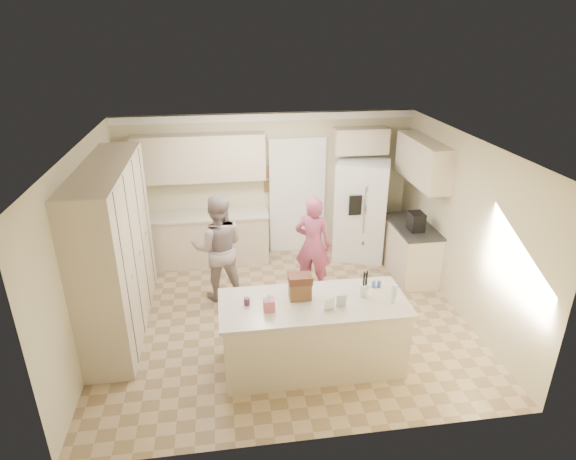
{
  "coord_description": "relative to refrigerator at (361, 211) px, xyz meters",
  "views": [
    {
      "loc": [
        -0.82,
        -5.97,
        4.03
      ],
      "look_at": [
        0.1,
        0.35,
        1.25
      ],
      "focal_mm": 30.0,
      "sensor_mm": 36.0,
      "label": 1
    }
  ],
  "objects": [
    {
      "name": "ceiling",
      "position": [
        -1.64,
        -1.82,
        1.71
      ],
      "size": [
        5.2,
        4.6,
        0.02
      ],
      "primitive_type": "cube",
      "color": "white",
      "rests_on": "wall_back"
    },
    {
      "name": "back_base_cab",
      "position": [
        -2.79,
        0.18,
        -0.46
      ],
      "size": [
        2.2,
        0.6,
        0.88
      ],
      "primitive_type": "cube",
      "color": "beige",
      "rests_on": "floor"
    },
    {
      "name": "right_countertop",
      "position": [
        0.65,
        -0.82,
        0.0
      ],
      "size": [
        0.63,
        1.24,
        0.04
      ],
      "primitive_type": "cube",
      "color": "#2D2B28",
      "rests_on": "right_base_cab"
    },
    {
      "name": "island_base",
      "position": [
        -1.44,
        -2.92,
        -0.46
      ],
      "size": [
        2.2,
        0.9,
        0.88
      ],
      "primitive_type": "cube",
      "color": "beige",
      "rests_on": "floor"
    },
    {
      "name": "crown_back",
      "position": [
        -1.64,
        0.44,
        1.63
      ],
      "size": [
        5.2,
        0.08,
        0.12
      ],
      "primitive_type": "cube",
      "color": "white",
      "rests_on": "wall_back"
    },
    {
      "name": "jam_jar",
      "position": [
        -2.24,
        -2.87,
        0.07
      ],
      "size": [
        0.07,
        0.07,
        0.09
      ],
      "primitive_type": "cylinder",
      "color": "#59263F",
      "rests_on": "island_top"
    },
    {
      "name": "floor",
      "position": [
        -1.64,
        -1.82,
        -0.91
      ],
      "size": [
        5.2,
        4.6,
        0.02
      ],
      "primitive_type": "cube",
      "color": "tan",
      "rests_on": "ground"
    },
    {
      "name": "teen_boy",
      "position": [
        -2.56,
        -1.08,
        -0.05
      ],
      "size": [
        0.85,
        0.67,
        1.7
      ],
      "primitive_type": "imported",
      "rotation": [
        0.0,
        0.0,
        3.11
      ],
      "color": "#9A9592",
      "rests_on": "floor"
    },
    {
      "name": "island_top",
      "position": [
        -1.44,
        -2.92,
        0.0
      ],
      "size": [
        2.28,
        0.96,
        0.05
      ],
      "primitive_type": "cube",
      "color": "beige",
      "rests_on": "island_base"
    },
    {
      "name": "right_upper_cab",
      "position": [
        0.79,
        -0.62,
        1.05
      ],
      "size": [
        0.35,
        1.5,
        0.7
      ],
      "primitive_type": "cube",
      "color": "beige",
      "rests_on": "wall_right"
    },
    {
      "name": "shaker_salt",
      "position": [
        -0.62,
        -2.7,
        0.07
      ],
      "size": [
        0.05,
        0.05,
        0.09
      ],
      "primitive_type": "cylinder",
      "color": "#4059A7",
      "rests_on": "island_top"
    },
    {
      "name": "doorway_casing",
      "position": [
        -1.09,
        0.43,
        0.15
      ],
      "size": [
        1.02,
        0.03,
        2.22
      ],
      "primitive_type": "cube",
      "color": "white",
      "rests_on": "floor"
    },
    {
      "name": "wall_left",
      "position": [
        -4.25,
        -1.82,
        0.4
      ],
      "size": [
        0.02,
        4.6,
        2.6
      ],
      "primitive_type": "cube",
      "color": "beige",
      "rests_on": "ground"
    },
    {
      "name": "doorway_opening",
      "position": [
        -1.09,
        0.46,
        0.15
      ],
      "size": [
        0.9,
        0.06,
        2.1
      ],
      "primitive_type": "cube",
      "color": "black",
      "rests_on": "floor"
    },
    {
      "name": "fridge_magnets",
      "position": [
        0.0,
        -0.36,
        0.0
      ],
      "size": [
        0.76,
        0.02,
        1.44
      ],
      "primitive_type": null,
      "color": "tan",
      "rests_on": "refrigerator"
    },
    {
      "name": "back_upper_cab",
      "position": [
        -2.79,
        0.31,
        1.0
      ],
      "size": [
        2.2,
        0.35,
        0.8
      ],
      "primitive_type": "cube",
      "color": "beige",
      "rests_on": "wall_back"
    },
    {
      "name": "tissue_box",
      "position": [
        -1.99,
        -3.02,
        0.1
      ],
      "size": [
        0.13,
        0.13,
        0.14
      ],
      "primitive_type": "cube",
      "color": "#D26471",
      "rests_on": "island_top"
    },
    {
      "name": "over_fridge_cab",
      "position": [
        0.01,
        0.31,
        1.2
      ],
      "size": [
        0.95,
        0.35,
        0.45
      ],
      "primitive_type": "cube",
      "color": "beige",
      "rests_on": "wall_back"
    },
    {
      "name": "greeting_card_b",
      "position": [
        -1.14,
        -3.07,
        0.11
      ],
      "size": [
        0.12,
        0.05,
        0.16
      ],
      "primitive_type": "cube",
      "rotation": [
        0.15,
        0.0,
        -0.1
      ],
      "color": "silver",
      "rests_on": "island_top"
    },
    {
      "name": "greeting_card_a",
      "position": [
        -1.29,
        -3.12,
        0.11
      ],
      "size": [
        0.12,
        0.06,
        0.16
      ],
      "primitive_type": "cube",
      "rotation": [
        0.15,
        0.0,
        0.2
      ],
      "color": "white",
      "rests_on": "island_top"
    },
    {
      "name": "fridge_handle_r",
      "position": [
        0.05,
        -0.37,
        0.15
      ],
      "size": [
        0.02,
        0.02,
        0.85
      ],
      "primitive_type": "cylinder",
      "color": "silver",
      "rests_on": "refrigerator"
    },
    {
      "name": "fridge_handle_l",
      "position": [
        -0.05,
        -0.37,
        0.15
      ],
      "size": [
        0.02,
        0.02,
        0.85
      ],
      "primitive_type": "cylinder",
      "color": "silver",
      "rests_on": "refrigerator"
    },
    {
      "name": "fridge_seam",
      "position": [
        0.0,
        -0.35,
        0.0
      ],
      "size": [
        0.02,
        0.02,
        1.78
      ],
      "primitive_type": "cube",
      "color": "gray",
      "rests_on": "refrigerator"
    },
    {
      "name": "dollhouse_body",
      "position": [
        -1.59,
        -2.82,
        0.14
      ],
      "size": [
        0.26,
        0.18,
        0.22
      ],
      "primitive_type": "cube",
      "color": "brown",
      "rests_on": "island_top"
    },
    {
      "name": "dollhouse_roof",
      "position": [
        -1.59,
        -2.82,
        0.3
      ],
      "size": [
        0.28,
        0.2,
        0.1
      ],
      "primitive_type": "cube",
      "color": "#592D1E",
      "rests_on": "dollhouse_body"
    },
    {
      "name": "wall_frame_upper",
      "position": [
        -1.62,
        0.45,
        0.65
      ],
      "size": [
        0.15,
        0.02,
        0.2
      ],
      "primitive_type": "cube",
      "color": "brown",
      "rests_on": "wall_back"
    },
    {
      "name": "wall_frame_lower",
      "position": [
        -1.62,
        0.45,
        0.38
      ],
      "size": [
        0.15,
        0.02,
        0.2
      ],
      "primitive_type": "cube",
      "color": "brown",
      "rests_on": "wall_back"
    },
    {
      "name": "shaker_pepper",
      "position": [
        -0.55,
        -2.7,
        0.07
      ],
      "size": [
        0.05,
        0.05,
        0.09
      ],
      "primitive_type": "cylinder",
      "color": "#4059A7",
      "rests_on": "island_top"
    },
    {
      "name": "pantry_bank",
      "position": [
        -3.94,
        -1.62,
        0.28
      ],
      "size": [
        0.6,
        2.6,
        2.35
      ],
      "primitive_type": "cube",
      "color": "beige",
      "rests_on": "floor"
    },
    {
      "name": "tissue_plume",
      "position": [
        -1.99,
        -3.02,
        0.2
      ],
      "size": [
        0.08,
        0.08,
        0.08
      ],
      "primitive_type": "cone",
      "color": "white",
      "rests_on": "tissue_box"
    },
    {
      "name": "fridge_dispenser",
      "position": [
        -0.22,
        -0.37,
        0.25
      ],
      "size": [
        0.22,
        0.03,
        0.35
      ],
      "primitive_type": "cube",
      "color": "black",
      "rests_on": "refrigerator"
    },
    {
      "name": "utensil_crock",
      "position": [
        -0.79,
        -2.87,
        0.1
      ],
      "size": [
        0.13,
        0.13,
        0.15
      ],
      "primitive_type": "cylinder",
      "color": "white",
      "rests_on": "island_top"
    },
    {
      "name": "wall_back",
      "position": [
        -1.64,
        0.49,
        0.4
      ],
      "size": [
        5.2,
        0.02,
        2.6
      ],
      "primitive_type": "cube",
      "color": "beige",
      "rests_on": "ground"
    },
    {
      "name": "coffee_maker",
      "position": [
        0.61,
        -1.02,
        0.17
      ],
      "size": [
        0.22,
        0.28,
        0.3
      ],
      "primitive_type": "cube",
      "color": "black",
      "rests_on": "right_countertop"
    },
    {
      "name": "teen_girl",
      "position": [
        -1.08,
        -1.09,
        -0.1
      ],
      "size": [
        0.69,
        0.59,
        1.6
      ],
      "primitive_type": "imported",
      "rotation": [
        0.0,
        0.0,
        2.71
      ],
      "color": "#BD4E69",
      "rests_on": "floor"
    },
    {
      "name": "water_bottle",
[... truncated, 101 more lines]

